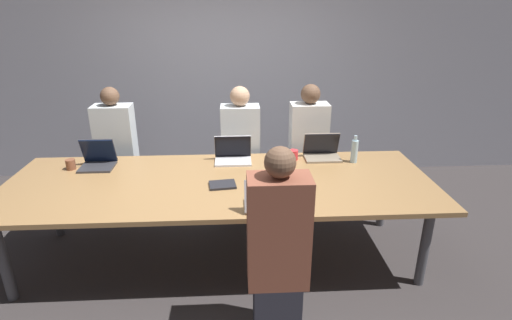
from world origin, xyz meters
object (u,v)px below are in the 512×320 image
object	(u,v)px
laptop_near_midright	(266,200)
cup_far_right	(293,155)
person_far_right	(308,151)
bottle_far_right	(354,151)
person_far_left	(118,154)
cup_far_left	(71,164)
laptop_far_right	(322,151)
laptop_far_left	(98,159)
person_near_midright	(278,252)
stapler	(264,185)
person_far_center	(241,154)
laptop_far_center	(233,154)

from	to	relation	value
laptop_near_midright	cup_far_right	xyz separation A→B (m)	(0.35, 1.00, -0.02)
person_far_right	bottle_far_right	size ratio (longest dim) A/B	5.33
person_far_left	cup_far_right	bearing A→B (deg)	-14.43
cup_far_left	laptop_far_right	bearing A→B (deg)	4.02
laptop_far_left	person_far_left	size ratio (longest dim) A/B	0.22
person_near_midright	person_far_left	distance (m)	2.44
stapler	person_near_midright	bearing A→B (deg)	-117.63
cup_far_left	stapler	distance (m)	1.82
person_near_midright	person_far_center	size ratio (longest dim) A/B	1.00
person_far_right	person_far_left	bearing A→B (deg)	178.89
cup_far_right	stapler	distance (m)	0.72
person_far_right	person_near_midright	bearing A→B (deg)	-105.83
laptop_near_midright	cup_far_left	size ratio (longest dim) A/B	3.45
person_far_left	person_near_midright	bearing A→B (deg)	-51.05
person_near_midright	laptop_far_right	xyz separation A→B (m)	(0.59, 1.46, 0.16)
laptop_near_midright	laptop_far_center	size ratio (longest dim) A/B	0.93
person_far_right	cup_far_right	size ratio (longest dim) A/B	14.96
laptop_far_center	stapler	distance (m)	0.68
person_near_midright	laptop_far_left	bearing A→B (deg)	-41.01
person_near_midright	stapler	distance (m)	0.80
cup_far_left	bottle_far_right	bearing A→B (deg)	0.64
bottle_far_right	person_far_left	bearing A→B (deg)	166.53
laptop_near_midright	person_far_center	bearing A→B (deg)	-83.15
cup_far_right	stapler	world-z (taller)	cup_far_right
laptop_near_midright	person_far_left	world-z (taller)	person_far_left
laptop_far_center	laptop_near_midright	bearing A→B (deg)	-76.12
cup_far_left	person_far_right	bearing A→B (deg)	13.77
person_far_left	person_far_center	bearing A→B (deg)	-4.07
person_near_midright	laptop_far_center	world-z (taller)	person_near_midright
person_far_center	cup_far_right	xyz separation A→B (m)	(0.51, -0.38, 0.13)
laptop_far_left	cup_far_right	bearing A→B (deg)	2.32
laptop_far_left	person_far_left	bearing A→B (deg)	88.10
laptop_far_right	person_far_left	size ratio (longest dim) A/B	0.25
stapler	laptop_far_center	bearing A→B (deg)	82.55
bottle_far_right	person_far_center	bearing A→B (deg)	155.98
person_near_midright	bottle_far_right	xyz separation A→B (m)	(0.87, 1.32, 0.20)
bottle_far_right	person_near_midright	bearing A→B (deg)	-123.47
laptop_near_midright	person_far_center	size ratio (longest dim) A/B	0.23
cup_far_right	cup_far_left	bearing A→B (deg)	-176.34
person_near_midright	person_far_right	world-z (taller)	person_far_right
person_near_midright	cup_far_right	bearing A→B (deg)	-102.02
person_far_center	person_far_left	bearing A→B (deg)	175.93
person_far_center	cup_far_left	xyz separation A→B (m)	(-1.57, -0.51, 0.13)
stapler	person_far_center	bearing A→B (deg)	70.19
laptop_near_midright	laptop_far_right	xyz separation A→B (m)	(0.63, 1.03, -0.00)
laptop_far_left	person_far_left	world-z (taller)	person_far_left
person_near_midright	cup_far_left	distance (m)	2.20
bottle_far_right	stapler	bearing A→B (deg)	-149.61
person_near_midright	bottle_far_right	distance (m)	1.59
laptop_near_midright	laptop_far_center	xyz separation A→B (m)	(-0.24, 0.99, -0.00)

